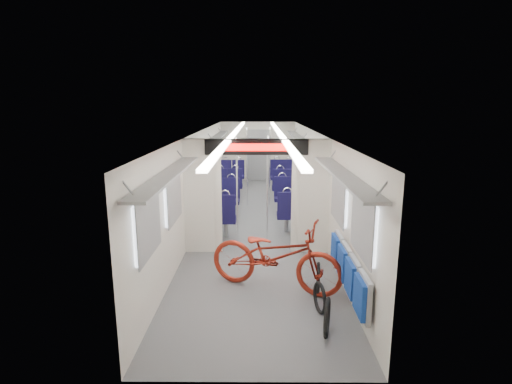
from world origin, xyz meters
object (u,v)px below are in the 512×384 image
bike_hoop_a (327,320)px  stanchion_near_left (237,193)px  stanchion_near_right (267,190)px  seat_bay_far_left (230,177)px  flip_bench (348,270)px  bicycle (275,255)px  seat_bay_far_right (285,178)px  seat_bay_near_right (294,201)px  bike_hoop_c (318,279)px  stanchion_far_right (270,167)px  bike_hoop_b (320,299)px  seat_bay_near_left (219,204)px  stanchion_far_left (247,167)px

bike_hoop_a → stanchion_near_left: bearing=111.3°
stanchion_near_left → stanchion_near_right: (0.64, 0.31, 0.00)m
seat_bay_far_left → flip_bench: bearing=-73.8°
bicycle → seat_bay_far_right: 7.07m
seat_bay_near_right → stanchion_near_left: size_ratio=0.92×
bike_hoop_c → stanchion_near_left: bearing=122.6°
stanchion_far_right → bike_hoop_a: bearing=-85.4°
bike_hoop_b → stanchion_near_left: stanchion_near_left is taller
bike_hoop_a → bike_hoop_c: 1.23m
flip_bench → seat_bay_near_left: size_ratio=0.99×
seat_bay_near_right → stanchion_far_left: stanchion_far_left is taller
flip_bench → seat_bay_far_right: seat_bay_far_right is taller
bike_hoop_b → stanchion_near_right: bearing=102.6°
stanchion_near_left → stanchion_far_right: (0.77, 3.61, 0.00)m
seat_bay_far_left → bike_hoop_b: bearing=-77.0°
bike_hoop_b → stanchion_near_left: size_ratio=0.20×
bicycle → stanchion_near_right: stanchion_near_right is taller
seat_bay_near_right → flip_bench: bearing=-84.6°
stanchion_near_left → stanchion_far_left: (0.11, 3.51, 0.00)m
flip_bench → seat_bay_near_right: (-0.42, 4.44, -0.03)m
seat_bay_near_right → stanchion_near_left: 2.32m
seat_bay_near_right → stanchion_near_right: 1.76m
bike_hoop_b → stanchion_near_right: stanchion_near_right is taller
bike_hoop_a → stanchion_near_right: (-0.70, 3.73, 0.91)m
flip_bench → stanchion_near_right: bearing=110.9°
seat_bay_near_right → stanchion_far_right: (-0.57, 1.81, 0.60)m
bike_hoop_b → stanchion_near_right: 3.33m
bike_hoop_b → stanchion_near_left: bearing=115.3°
seat_bay_near_left → seat_bay_far_left: bearing=90.0°
bike_hoop_b → bicycle: bearing=128.7°
bike_hoop_b → stanchion_far_left: stanchion_far_left is taller
bike_hoop_b → flip_bench: bearing=22.9°
seat_bay_far_right → stanchion_near_right: bearing=-98.6°
bicycle → seat_bay_near_right: (0.62, 3.85, -0.03)m
bike_hoop_c → stanchion_near_right: stanchion_near_right is taller
seat_bay_near_right → bicycle: bearing=-99.2°
seat_bay_near_right → stanchion_far_right: size_ratio=0.92×
flip_bench → stanchion_near_left: stanchion_near_left is taller
stanchion_far_left → seat_bay_near_left: bearing=-107.3°
bicycle → stanchion_near_left: stanchion_near_left is taller
flip_bench → bike_hoop_b: 0.59m
bike_hoop_c → seat_bay_far_right: bearing=90.5°
flip_bench → seat_bay_far_left: 8.22m
seat_bay_far_left → bicycle: bearing=-80.3°
bike_hoop_b → seat_bay_far_right: 7.82m
seat_bay_near_left → seat_bay_far_left: (-0.00, 3.79, -0.01)m
seat_bay_near_left → stanchion_far_left: stanchion_far_left is taller
bicycle → seat_bay_near_left: bearing=40.2°
seat_bay_far_left → stanchion_far_left: (0.64, -1.74, 0.60)m
bike_hoop_a → stanchion_far_left: 7.10m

